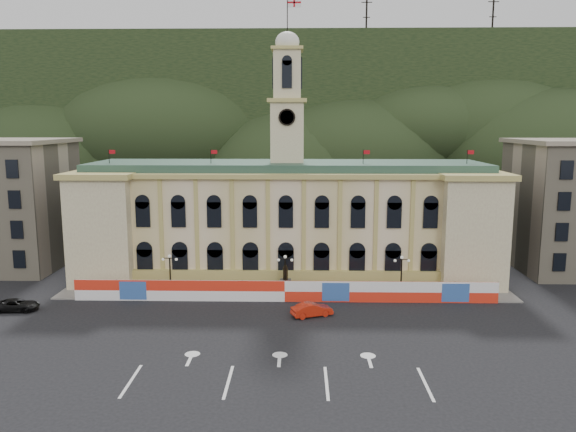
{
  "coord_description": "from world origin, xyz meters",
  "views": [
    {
      "loc": [
        1.85,
        -48.74,
        20.81
      ],
      "look_at": [
        0.32,
        18.0,
        9.76
      ],
      "focal_mm": 35.0,
      "sensor_mm": 36.0,
      "label": 1
    }
  ],
  "objects_px": {
    "statue": "(285,285)",
    "black_suv": "(17,305)",
    "lamp_center": "(285,272)",
    "red_sedan": "(312,310)"
  },
  "relations": [
    {
      "from": "red_sedan",
      "to": "black_suv",
      "type": "xyz_separation_m",
      "value": [
        -33.11,
        1.03,
        -0.07
      ]
    },
    {
      "from": "red_sedan",
      "to": "black_suv",
      "type": "distance_m",
      "value": 33.13
    },
    {
      "from": "statue",
      "to": "lamp_center",
      "type": "bearing_deg",
      "value": -90.0
    },
    {
      "from": "statue",
      "to": "black_suv",
      "type": "distance_m",
      "value": 30.82
    },
    {
      "from": "statue",
      "to": "red_sedan",
      "type": "xyz_separation_m",
      "value": [
        3.11,
        -8.07,
        -0.44
      ]
    },
    {
      "from": "lamp_center",
      "to": "black_suv",
      "type": "height_order",
      "value": "lamp_center"
    },
    {
      "from": "lamp_center",
      "to": "red_sedan",
      "type": "distance_m",
      "value": 8.07
    },
    {
      "from": "statue",
      "to": "lamp_center",
      "type": "xyz_separation_m",
      "value": [
        0.0,
        -1.0,
        1.89
      ]
    },
    {
      "from": "statue",
      "to": "lamp_center",
      "type": "relative_size",
      "value": 0.72
    },
    {
      "from": "lamp_center",
      "to": "black_suv",
      "type": "distance_m",
      "value": 30.7
    }
  ]
}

